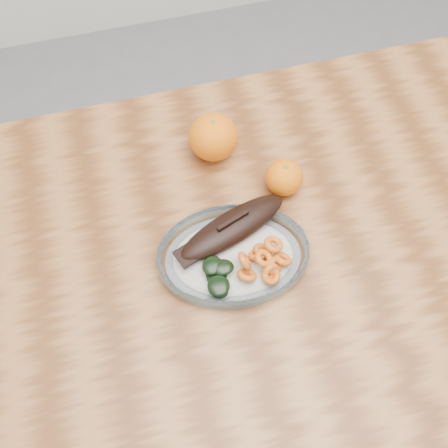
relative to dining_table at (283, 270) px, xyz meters
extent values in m
plane|color=slate|center=(0.00, 0.00, -0.65)|extent=(3.00, 3.00, 0.00)
cube|color=brown|center=(0.00, 0.00, 0.08)|extent=(1.20, 0.80, 0.04)
cylinder|color=brown|center=(-0.54, 0.34, -0.30)|extent=(0.06, 0.06, 0.71)
cylinder|color=brown|center=(0.54, 0.34, -0.30)|extent=(0.06, 0.06, 0.71)
ellipsoid|color=white|center=(-0.10, 0.00, 0.10)|extent=(0.50, 0.38, 0.01)
torus|color=#99CEED|center=(-0.10, 0.00, 0.11)|extent=(0.51, 0.51, 0.03)
ellipsoid|color=white|center=(-0.10, 0.00, 0.12)|extent=(0.44, 0.33, 0.02)
ellipsoid|color=black|center=(-0.09, 0.04, 0.15)|extent=(0.22, 0.13, 0.04)
ellipsoid|color=black|center=(-0.09, 0.04, 0.14)|extent=(0.18, 0.11, 0.02)
cube|color=black|center=(-0.17, 0.01, 0.15)|extent=(0.05, 0.05, 0.01)
cube|color=black|center=(-0.09, 0.04, 0.16)|extent=(0.06, 0.03, 0.02)
torus|color=#BF470E|center=(-0.06, -0.01, 0.14)|extent=(0.05, 0.04, 0.04)
torus|color=#BF470E|center=(-0.05, -0.06, 0.14)|extent=(0.04, 0.04, 0.03)
torus|color=#BF470E|center=(-0.05, -0.05, 0.14)|extent=(0.04, 0.03, 0.04)
torus|color=#BF470E|center=(-0.09, -0.05, 0.14)|extent=(0.05, 0.04, 0.03)
torus|color=#BF470E|center=(-0.05, -0.01, 0.14)|extent=(0.05, 0.05, 0.03)
torus|color=#BF470E|center=(-0.02, -0.03, 0.14)|extent=(0.04, 0.04, 0.03)
torus|color=#BF470E|center=(-0.04, -0.04, 0.14)|extent=(0.04, 0.04, 0.04)
torus|color=#BF470E|center=(-0.09, -0.03, 0.15)|extent=(0.03, 0.04, 0.04)
torus|color=#BF470E|center=(-0.06, -0.03, 0.15)|extent=(0.04, 0.03, 0.03)
torus|color=#BF470E|center=(-0.03, -0.01, 0.15)|extent=(0.05, 0.05, 0.02)
ellipsoid|color=black|center=(-0.14, -0.06, 0.14)|extent=(0.05, 0.05, 0.01)
ellipsoid|color=black|center=(-0.14, -0.03, 0.14)|extent=(0.04, 0.04, 0.01)
ellipsoid|color=black|center=(-0.14, -0.03, 0.14)|extent=(0.05, 0.05, 0.01)
ellipsoid|color=black|center=(-0.12, -0.03, 0.15)|extent=(0.04, 0.03, 0.01)
ellipsoid|color=black|center=(-0.14, -0.02, 0.15)|extent=(0.05, 0.05, 0.01)
ellipsoid|color=black|center=(-0.14, -0.06, 0.15)|extent=(0.04, 0.04, 0.01)
sphere|color=#FF6A05|center=(-0.07, 0.23, 0.14)|extent=(0.09, 0.09, 0.09)
sphere|color=#FF6A05|center=(0.03, 0.12, 0.13)|extent=(0.07, 0.07, 0.07)
camera|label=1|loc=(-0.22, -0.40, 0.95)|focal=45.00mm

